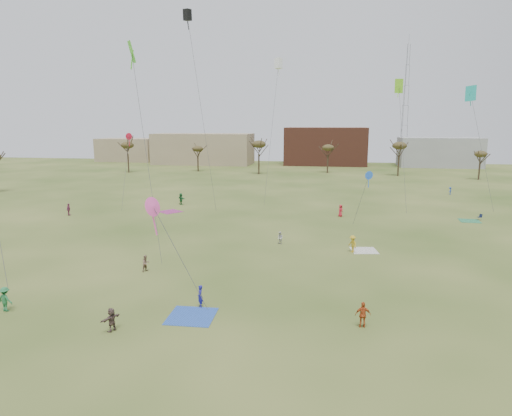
% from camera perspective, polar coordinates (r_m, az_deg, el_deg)
% --- Properties ---
extents(ground, '(260.00, 260.00, 0.00)m').
position_cam_1_polar(ground, '(32.43, -3.62, -13.60)').
color(ground, '#2D4816').
rests_on(ground, ground).
extents(flyer_near_center, '(1.28, 0.89, 1.82)m').
position_cam_1_polar(flyer_near_center, '(37.41, -29.43, -10.13)').
color(flyer_near_center, '#256F3D').
rests_on(flyer_near_center, ground).
extents(flyer_near_right, '(0.64, 0.73, 1.68)m').
position_cam_1_polar(flyer_near_right, '(33.68, -7.17, -11.15)').
color(flyer_near_right, navy).
rests_on(flyer_near_right, ground).
extents(spectator_fore_a, '(1.08, 0.54, 1.77)m').
position_cam_1_polar(spectator_fore_a, '(31.19, 13.54, -13.14)').
color(spectator_fore_a, '#BC4D20').
rests_on(spectator_fore_a, ground).
extents(spectator_fore_b, '(0.88, 0.93, 1.52)m').
position_cam_1_polar(spectator_fore_b, '(42.30, -13.92, -6.88)').
color(spectator_fore_b, '#846354').
rests_on(spectator_fore_b, ground).
extents(spectator_fore_c, '(1.05, 1.53, 1.59)m').
position_cam_1_polar(spectator_fore_c, '(31.35, -18.01, -13.43)').
color(spectator_fore_c, brown).
rests_on(spectator_fore_c, ground).
extents(flyer_mid_b, '(1.22, 1.36, 1.83)m').
position_cam_1_polar(flyer_mid_b, '(47.97, 12.25, -4.51)').
color(flyer_mid_b, gold).
rests_on(flyer_mid_b, ground).
extents(spectator_mid_d, '(0.60, 1.10, 1.78)m').
position_cam_1_polar(spectator_mid_d, '(71.09, -22.87, -0.17)').
color(spectator_mid_d, '#973F6C').
rests_on(spectator_mid_d, ground).
extents(spectator_mid_e, '(0.87, 0.86, 1.41)m').
position_cam_1_polar(spectator_mid_e, '(50.12, 3.10, -3.86)').
color(spectator_mid_e, '#BDBDBD').
rests_on(spectator_mid_e, ground).
extents(flyer_far_a, '(1.75, 1.54, 1.92)m').
position_cam_1_polar(flyer_far_a, '(75.29, -9.58, 1.16)').
color(flyer_far_a, '#246C36').
rests_on(flyer_far_a, ground).
extents(flyer_far_b, '(0.96, 1.02, 1.75)m').
position_cam_1_polar(flyer_far_b, '(65.86, 10.78, -0.33)').
color(flyer_far_b, red).
rests_on(flyer_far_b, ground).
extents(flyer_far_c, '(0.95, 1.09, 1.47)m').
position_cam_1_polar(flyer_far_c, '(92.13, 23.59, 2.01)').
color(flyer_far_c, '#214098').
rests_on(flyer_far_c, ground).
extents(blanket_blue, '(3.32, 3.32, 0.03)m').
position_cam_1_polar(blanket_blue, '(32.58, -8.25, -13.56)').
color(blanket_blue, '#2A53B6').
rests_on(blanket_blue, ground).
extents(blanket_cream, '(3.05, 3.05, 0.03)m').
position_cam_1_polar(blanket_cream, '(49.11, 13.66, -5.32)').
color(blanket_cream, silver).
rests_on(blanket_cream, ground).
extents(blanket_plum, '(4.23, 4.23, 0.03)m').
position_cam_1_polar(blanket_plum, '(69.67, -10.92, -0.46)').
color(blanket_plum, '#9A2F74').
rests_on(blanket_plum, ground).
extents(blanket_olive, '(2.84, 2.84, 0.03)m').
position_cam_1_polar(blanket_olive, '(68.72, 25.66, -1.50)').
color(blanket_olive, '#2D7D4F').
rests_on(blanket_olive, ground).
extents(camp_chair_right, '(0.71, 0.69, 0.87)m').
position_cam_1_polar(camp_chair_right, '(69.87, 26.68, -1.18)').
color(camp_chair_right, '#141C37').
rests_on(camp_chair_right, ground).
extents(kites_aloft, '(65.67, 44.32, 27.24)m').
position_cam_1_polar(kites_aloft, '(61.88, -1.88, 17.44)').
color(kites_aloft, '#7ED824').
rests_on(kites_aloft, ground).
extents(tree_line, '(117.44, 49.32, 8.91)m').
position_cam_1_polar(tree_line, '(108.47, 4.44, 7.45)').
color(tree_line, '#3A2B1E').
rests_on(tree_line, ground).
extents(building_tan, '(32.00, 14.00, 10.00)m').
position_cam_1_polar(building_tan, '(149.93, -6.74, 7.53)').
color(building_tan, '#937F60').
rests_on(building_tan, ground).
extents(building_brick, '(26.00, 16.00, 12.00)m').
position_cam_1_polar(building_brick, '(148.92, 8.90, 7.84)').
color(building_brick, brown).
rests_on(building_brick, ground).
extents(building_grey, '(24.00, 12.00, 9.00)m').
position_cam_1_polar(building_grey, '(150.69, 22.39, 6.63)').
color(building_grey, gray).
rests_on(building_grey, ground).
extents(building_tan_west, '(20.00, 12.00, 8.00)m').
position_cam_1_polar(building_tan_west, '(167.24, -16.05, 7.18)').
color(building_tan_west, '#937F60').
rests_on(building_tan_west, ground).
extents(radio_tower, '(1.51, 1.72, 41.00)m').
position_cam_1_polar(radio_tower, '(155.57, 18.54, 12.41)').
color(radio_tower, '#9EA3A8').
rests_on(radio_tower, ground).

